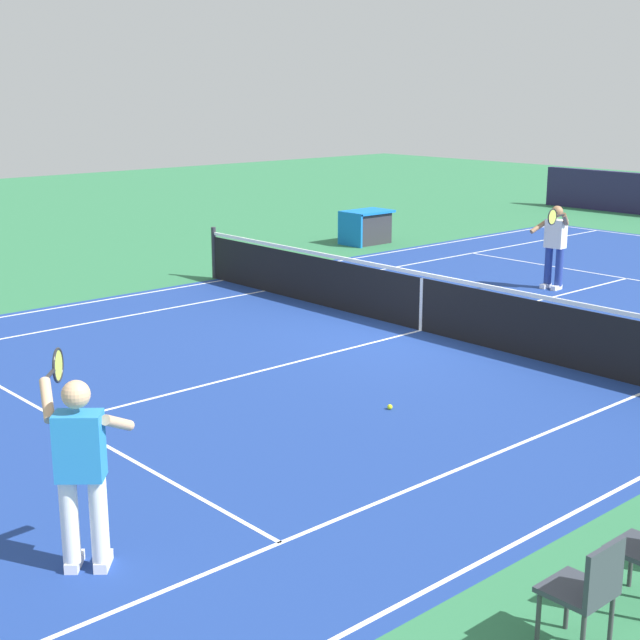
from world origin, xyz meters
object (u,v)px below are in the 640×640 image
object	(u,v)px
tennis_net	(422,301)
tennis_player_near	(80,464)
tennis_player_far	(555,243)
equipment_cart_tarped	(366,227)
spectator_chair_5	(588,587)
tennis_ball	(390,407)

from	to	relation	value
tennis_net	tennis_player_near	bearing A→B (deg)	23.18
tennis_player_far	equipment_cart_tarped	world-z (taller)	tennis_player_far
tennis_player_far	spectator_chair_5	xyz separation A→B (m)	(10.23, 7.25, -0.41)
spectator_chair_5	equipment_cart_tarped	distance (m)	17.72
tennis_player_near	tennis_ball	xyz separation A→B (m)	(-4.71, -1.04, -0.90)
equipment_cart_tarped	tennis_player_far	bearing A→B (deg)	80.18
spectator_chair_5	equipment_cart_tarped	world-z (taller)	spectator_chair_5
tennis_net	tennis_player_near	world-z (taller)	tennis_player_near
spectator_chair_5	equipment_cart_tarped	xyz separation A→B (m)	(-11.33, -13.63, -0.08)
tennis_player_far	spectator_chair_5	world-z (taller)	tennis_player_far
tennis_ball	equipment_cart_tarped	world-z (taller)	equipment_cart_tarped
tennis_net	equipment_cart_tarped	xyz separation A→B (m)	(-5.48, -6.83, -0.05)
tennis_player_far	tennis_ball	world-z (taller)	tennis_player_far
tennis_player_far	equipment_cart_tarped	bearing A→B (deg)	-99.82
tennis_player_near	tennis_player_far	world-z (taller)	same
tennis_player_near	tennis_ball	world-z (taller)	tennis_player_near
spectator_chair_5	equipment_cart_tarped	size ratio (longest dim) A/B	0.70
tennis_net	spectator_chair_5	bearing A→B (deg)	49.30
tennis_player_far	tennis_net	bearing A→B (deg)	5.91
tennis_net	tennis_ball	xyz separation A→B (m)	(3.17, 2.33, -0.46)
tennis_player_near	equipment_cart_tarped	distance (m)	16.81
spectator_chair_5	tennis_player_near	bearing A→B (deg)	-59.44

